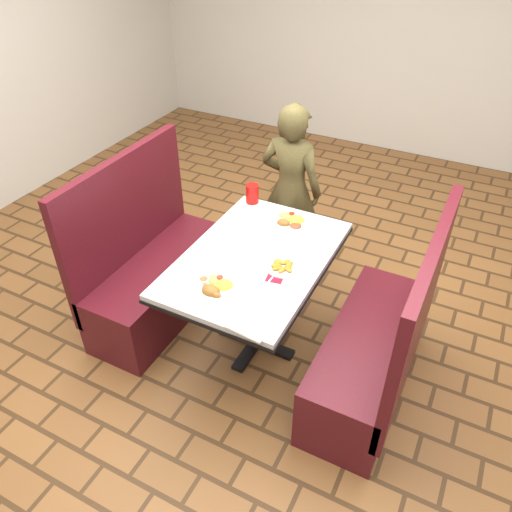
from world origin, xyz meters
name	(u,v)px	position (x,y,z in m)	size (l,w,h in m)	color
room	(256,52)	(0.00, 0.00, 1.91)	(7.00, 7.04, 2.82)	brown
dining_table	(256,269)	(0.00, 0.00, 0.65)	(0.81, 1.21, 0.75)	silver
booth_bench_left	(155,273)	(-0.80, 0.00, 0.33)	(0.47, 1.20, 1.17)	#4C1119
booth_bench_right	(377,350)	(0.80, 0.00, 0.33)	(0.47, 1.20, 1.17)	#4C1119
diner_person	(291,190)	(-0.20, 0.96, 0.67)	(0.49, 0.32, 1.34)	brown
near_dinner_plate	(216,285)	(-0.06, -0.37, 0.78)	(0.24, 0.24, 0.08)	white
far_dinner_plate	(291,220)	(0.04, 0.42, 0.77)	(0.26, 0.26, 0.07)	white
plantain_plate	(283,267)	(0.19, -0.03, 0.76)	(0.20, 0.20, 0.03)	white
maroon_napkin	(275,277)	(0.19, -0.13, 0.75)	(0.09, 0.09, 0.00)	maroon
spoon_utensil	(267,283)	(0.17, -0.20, 0.75)	(0.01, 0.13, 0.00)	silver
red_tumbler	(252,194)	(-0.31, 0.55, 0.82)	(0.09, 0.09, 0.13)	#BA0F0C
paper_napkin	(251,326)	(0.24, -0.54, 0.76)	(0.20, 0.15, 0.01)	white
knife_utensil	(219,293)	(-0.02, -0.40, 0.76)	(0.01, 0.18, 0.00)	#BDBDC1
fork_utensil	(211,289)	(-0.08, -0.39, 0.76)	(0.01, 0.16, 0.00)	silver
lettuce_shreds	(266,252)	(0.04, 0.06, 0.75)	(0.28, 0.32, 0.00)	#77AD45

